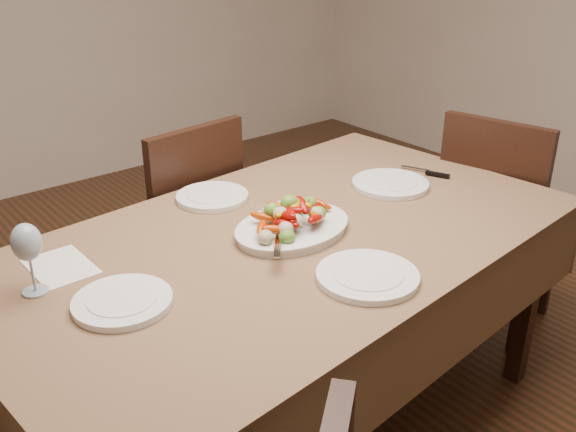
% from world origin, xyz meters
% --- Properties ---
extents(dining_table, '(1.93, 1.20, 0.76)m').
position_xyz_m(dining_table, '(-0.22, 0.29, 0.38)').
color(dining_table, brown).
rests_on(dining_table, ground).
extents(chair_far, '(0.47, 0.47, 0.95)m').
position_xyz_m(chair_far, '(-0.21, 1.05, 0.47)').
color(chair_far, black).
rests_on(chair_far, ground).
extents(chair_right, '(0.50, 0.50, 0.95)m').
position_xyz_m(chair_right, '(0.91, 0.26, 0.47)').
color(chair_right, black).
rests_on(chair_right, ground).
extents(serving_platter, '(0.40, 0.31, 0.02)m').
position_xyz_m(serving_platter, '(-0.20, 0.29, 0.77)').
color(serving_platter, white).
rests_on(serving_platter, dining_table).
extents(roasted_vegetables, '(0.32, 0.23, 0.09)m').
position_xyz_m(roasted_vegetables, '(-0.20, 0.29, 0.83)').
color(roasted_vegetables, '#820803').
rests_on(roasted_vegetables, serving_platter).
extents(serving_spoon, '(0.25, 0.23, 0.03)m').
position_xyz_m(serving_spoon, '(-0.27, 0.25, 0.81)').
color(serving_spoon, '#9EA0A8').
rests_on(serving_spoon, serving_platter).
extents(plate_left, '(0.25, 0.25, 0.02)m').
position_xyz_m(plate_left, '(-0.78, 0.25, 0.77)').
color(plate_left, white).
rests_on(plate_left, dining_table).
extents(plate_right, '(0.27, 0.27, 0.02)m').
position_xyz_m(plate_right, '(0.30, 0.36, 0.77)').
color(plate_right, white).
rests_on(plate_right, dining_table).
extents(plate_far, '(0.24, 0.24, 0.02)m').
position_xyz_m(plate_far, '(-0.25, 0.66, 0.77)').
color(plate_far, white).
rests_on(plate_far, dining_table).
extents(plate_near, '(0.27, 0.27, 0.02)m').
position_xyz_m(plate_near, '(-0.23, -0.05, 0.77)').
color(plate_near, white).
rests_on(plate_near, dining_table).
extents(wine_glass, '(0.08, 0.08, 0.20)m').
position_xyz_m(wine_glass, '(-0.93, 0.44, 0.86)').
color(wine_glass, '#8C99A5').
rests_on(wine_glass, dining_table).
extents(menu_card, '(0.15, 0.21, 0.00)m').
position_xyz_m(menu_card, '(-0.83, 0.53, 0.76)').
color(menu_card, silver).
rests_on(menu_card, dining_table).
extents(table_knife, '(0.09, 0.19, 0.01)m').
position_xyz_m(table_knife, '(0.50, 0.35, 0.76)').
color(table_knife, '#9EA0A8').
rests_on(table_knife, dining_table).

